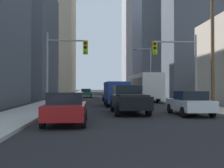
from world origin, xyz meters
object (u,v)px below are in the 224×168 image
at_px(sedan_green, 86,93).
at_px(city_bus, 143,86).
at_px(cargo_van_blue, 116,92).
at_px(sedan_red, 66,108).
at_px(sedan_silver, 110,95).
at_px(traffic_signal_near_left, 65,58).
at_px(traffic_signal_near_right, 177,59).
at_px(pickup_truck_black, 129,99).
at_px(sedan_white, 190,103).

bearing_deg(sedan_green, city_bus, -59.51).
bearing_deg(cargo_van_blue, sedan_red, -105.81).
distance_m(sedan_red, sedan_silver, 21.86).
relative_size(sedan_green, traffic_signal_near_left, 0.71).
height_order(sedan_green, traffic_signal_near_left, traffic_signal_near_left).
distance_m(cargo_van_blue, sedan_silver, 9.13).
bearing_deg(traffic_signal_near_right, sedan_silver, 108.38).
height_order(city_bus, sedan_silver, city_bus).
relative_size(sedan_silver, traffic_signal_near_left, 0.70).
relative_size(pickup_truck_black, sedan_silver, 1.30).
xyz_separation_m(pickup_truck_black, sedan_silver, (-0.11, 16.45, -0.16)).
bearing_deg(sedan_white, pickup_truck_black, 157.11).
distance_m(cargo_van_blue, traffic_signal_near_right, 6.78).
bearing_deg(cargo_van_blue, sedan_green, 98.34).
height_order(sedan_red, traffic_signal_near_right, traffic_signal_near_right).
height_order(sedan_red, traffic_signal_near_left, traffic_signal_near_left).
xyz_separation_m(cargo_van_blue, traffic_signal_near_left, (-4.40, -4.25, 2.73)).
bearing_deg(sedan_green, traffic_signal_near_left, -92.44).
bearing_deg(sedan_green, sedan_silver, -75.80).
relative_size(pickup_truck_black, cargo_van_blue, 1.04).
bearing_deg(sedan_red, pickup_truck_black, 54.09).
distance_m(pickup_truck_black, cargo_van_blue, 7.35).
height_order(cargo_van_blue, sedan_red, cargo_van_blue).
distance_m(pickup_truck_black, sedan_red, 6.31).
bearing_deg(sedan_red, sedan_green, 89.58).
height_order(city_bus, sedan_white, city_bus).
bearing_deg(traffic_signal_near_right, city_bus, 90.57).
bearing_deg(traffic_signal_near_left, pickup_truck_black, -33.98).
distance_m(city_bus, sedan_white, 18.26).
bearing_deg(traffic_signal_near_right, pickup_truck_black, -144.54).
height_order(pickup_truck_black, cargo_van_blue, cargo_van_blue).
height_order(city_bus, traffic_signal_near_right, traffic_signal_near_right).
bearing_deg(sedan_silver, city_bus, 2.89).
height_order(cargo_van_blue, traffic_signal_near_left, traffic_signal_near_left).
xyz_separation_m(city_bus, sedan_green, (-7.65, 12.99, -1.16)).
distance_m(traffic_signal_near_left, traffic_signal_near_right, 8.92).
relative_size(cargo_van_blue, sedan_red, 1.25).
xyz_separation_m(sedan_white, sedan_green, (-7.10, 31.20, 0.00)).
xyz_separation_m(city_bus, traffic_signal_near_left, (-8.78, -13.58, 2.09)).
bearing_deg(sedan_white, traffic_signal_near_left, 150.65).
xyz_separation_m(pickup_truck_black, traffic_signal_near_left, (-4.58, 3.09, 3.08)).
xyz_separation_m(sedan_red, sedan_silver, (3.60, 21.56, 0.00)).
bearing_deg(traffic_signal_near_left, cargo_van_blue, 44.00).
bearing_deg(cargo_van_blue, pickup_truck_black, -88.63).
height_order(sedan_silver, traffic_signal_near_right, traffic_signal_near_right).
relative_size(sedan_white, traffic_signal_near_left, 0.70).
bearing_deg(city_bus, sedan_white, -91.73).
bearing_deg(traffic_signal_near_left, traffic_signal_near_right, 0.00).
xyz_separation_m(sedan_red, traffic_signal_near_left, (-0.88, 8.20, 3.24)).
bearing_deg(pickup_truck_black, cargo_van_blue, 91.37).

